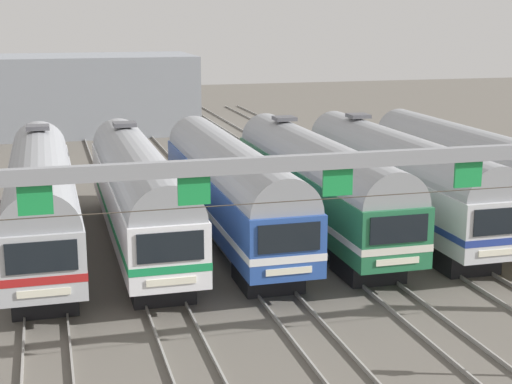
# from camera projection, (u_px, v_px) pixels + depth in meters

# --- Properties ---
(ground_plane) EXTENTS (160.00, 160.00, 0.00)m
(ground_plane) POSITION_uv_depth(u_px,v_px,m) (273.00, 238.00, 36.78)
(ground_plane) COLOR #5B564F
(track_bed) EXTENTS (22.42, 70.00, 0.15)m
(track_bed) POSITION_uv_depth(u_px,v_px,m) (202.00, 169.00, 52.75)
(track_bed) COLOR gray
(track_bed) RESTS_ON ground
(commuter_train_stainless) EXTENTS (2.88, 18.06, 5.05)m
(commuter_train_stainless) POSITION_uv_depth(u_px,v_px,m) (41.00, 196.00, 33.50)
(commuter_train_stainless) COLOR #B2B5BA
(commuter_train_stainless) RESTS_ON ground
(commuter_train_white) EXTENTS (2.88, 18.06, 5.05)m
(commuter_train_white) POSITION_uv_depth(u_px,v_px,m) (138.00, 190.00, 34.57)
(commuter_train_white) COLOR white
(commuter_train_white) RESTS_ON ground
(commuter_train_blue) EXTENTS (2.88, 18.06, 4.77)m
(commuter_train_blue) POSITION_uv_depth(u_px,v_px,m) (230.00, 185.00, 35.64)
(commuter_train_blue) COLOR #284C9E
(commuter_train_blue) RESTS_ON ground
(commuter_train_green) EXTENTS (2.88, 18.06, 5.05)m
(commuter_train_green) POSITION_uv_depth(u_px,v_px,m) (316.00, 180.00, 36.72)
(commuter_train_green) COLOR #236B42
(commuter_train_green) RESTS_ON ground
(commuter_train_silver) EXTENTS (2.88, 18.06, 5.05)m
(commuter_train_silver) POSITION_uv_depth(u_px,v_px,m) (397.00, 175.00, 37.79)
(commuter_train_silver) COLOR silver
(commuter_train_silver) RESTS_ON ground
(commuter_train_yellow) EXTENTS (2.88, 18.06, 4.77)m
(commuter_train_yellow) POSITION_uv_depth(u_px,v_px,m) (474.00, 170.00, 38.86)
(commuter_train_yellow) COLOR gold
(commuter_train_yellow) RESTS_ON ground
(catenary_gantry) EXTENTS (26.16, 0.44, 6.97)m
(catenary_gantry) POSITION_uv_depth(u_px,v_px,m) (404.00, 187.00, 22.89)
(catenary_gantry) COLOR gray
(catenary_gantry) RESTS_ON ground
(maintenance_building) EXTENTS (27.84, 10.00, 6.78)m
(maintenance_building) POSITION_uv_depth(u_px,v_px,m) (33.00, 95.00, 67.57)
(maintenance_building) COLOR gray
(maintenance_building) RESTS_ON ground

